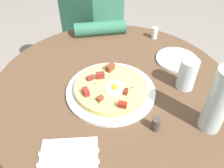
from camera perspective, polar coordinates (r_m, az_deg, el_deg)
The scene contains 12 objects.
dining_table at distance 1.05m, azimuth 0.25°, elevation -6.57°, with size 0.95×0.95×0.70m.
person_seated at distance 1.58m, azimuth -3.90°, elevation 10.88°, with size 0.52×0.43×1.14m.
pizza_plate at distance 0.90m, azimuth -0.29°, elevation -1.68°, with size 0.34×0.34×0.01m, color silver.
breakfast_pizza at distance 0.88m, azimuth -0.33°, elevation -0.84°, with size 0.27×0.27×0.05m.
bread_plate at distance 1.09m, azimuth 15.35°, elevation 5.73°, with size 0.18×0.18×0.01m, color white.
napkin at distance 0.74m, azimuth -10.38°, elevation -17.25°, with size 0.17×0.14×0.00m, color white.
fork at distance 0.74m, azimuth -10.33°, elevation -15.88°, with size 0.18×0.01×0.01m, color silver.
knife at distance 0.72m, azimuth -10.53°, elevation -18.29°, with size 0.18×0.01×0.01m, color silver.
water_glass at distance 0.93m, azimuth 17.67°, elevation 2.30°, with size 0.07×0.07×0.12m, color silver.
water_bottle at distance 0.77m, azimuth 24.34°, elevation -3.79°, with size 0.07×0.07×0.24m, color silver.
salt_shaker at distance 1.21m, azimuth 10.23°, elevation 12.00°, with size 0.03×0.03×0.06m, color white.
pepper_shaker at distance 0.78m, azimuth 10.49°, elevation -9.44°, with size 0.03×0.03×0.05m, color #3F3833.
Camera 1 is at (-0.62, -0.31, 1.33)m, focal length 37.98 mm.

